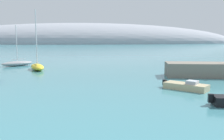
% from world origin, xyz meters
% --- Properties ---
extents(distant_ridge, '(309.54, 83.03, 39.20)m').
position_xyz_m(distant_ridge, '(-11.09, 242.31, 0.00)').
color(distant_ridge, '#999EA8').
rests_on(distant_ridge, ground).
extents(sailboat_yellow_mid_mooring, '(4.20, 6.86, 10.88)m').
position_xyz_m(sailboat_yellow_mid_mooring, '(-12.40, 38.89, 0.65)').
color(sailboat_yellow_mid_mooring, yellow).
rests_on(sailboat_yellow_mid_mooring, water).
extents(sailboat_grey_outer_mooring, '(6.39, 5.47, 8.40)m').
position_xyz_m(sailboat_grey_outer_mooring, '(-17.87, 45.92, 0.58)').
color(sailboat_grey_outer_mooring, gray).
rests_on(sailboat_grey_outer_mooring, water).
extents(motorboat_sand_alongside_breakwater, '(4.82, 4.71, 1.11)m').
position_xyz_m(motorboat_sand_alongside_breakwater, '(8.11, 19.64, 0.40)').
color(motorboat_sand_alongside_breakwater, '#C6B284').
rests_on(motorboat_sand_alongside_breakwater, water).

